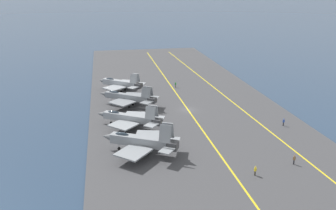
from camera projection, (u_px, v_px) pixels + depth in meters
ground_plane at (188, 111)px, 92.18m from camera, size 2000.00×2000.00×0.00m
carrier_deck at (188, 110)px, 92.12m from camera, size 182.46×49.96×0.40m
deck_stripe_foul_line at (238, 106)px, 94.42m from camera, size 164.08×7.26×0.01m
deck_stripe_centerline at (188, 110)px, 92.05m from camera, size 164.21×0.36×0.01m
parked_jet_nearest at (141, 141)px, 67.64m from camera, size 13.68×15.34×6.71m
parked_jet_second at (130, 118)px, 80.24m from camera, size 12.64×15.75×5.72m
parked_jet_third at (128, 97)px, 93.61m from camera, size 13.07×16.08×6.03m
parked_jet_fourth at (121, 83)px, 107.29m from camera, size 13.11×14.50×5.90m
crew_blue_vest at (284, 122)px, 81.28m from camera, size 0.45×0.45×1.77m
crew_green_vest at (175, 84)px, 111.28m from camera, size 0.44×0.46×1.82m
crew_yellow_vest at (255, 170)px, 60.18m from camera, size 0.39×0.45×1.75m
crew_brown_vest at (294, 159)px, 63.86m from camera, size 0.46×0.41×1.81m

